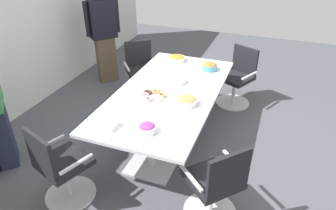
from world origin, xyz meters
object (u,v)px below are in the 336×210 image
Objects in this scene: conference_table at (168,100)px; office_chair_1 at (60,169)px; snack_bowl_chips_orange at (177,58)px; donut_platter at (153,96)px; snack_bowl_candy_mix at (147,128)px; napkin_pile at (108,124)px; office_chair_3 at (237,80)px; snack_bowl_cookies at (187,100)px; person_standing_2 at (104,33)px; snack_bowl_pretzels at (210,66)px; office_chair_2 at (216,187)px; office_chair_0 at (141,73)px; plate_stack at (178,81)px.

office_chair_1 is (-1.36, 0.66, -0.22)m from conference_table.
conference_table is 1.01m from snack_bowl_chips_orange.
snack_bowl_chips_orange is at bearing 5.06° from donut_platter.
snack_bowl_candy_mix is 0.59× the size of donut_platter.
napkin_pile is at bearing 166.43° from donut_platter.
snack_bowl_candy_mix reaches higher than snack_bowl_chips_orange.
snack_bowl_cookies is (-1.58, 0.35, 0.39)m from office_chair_3.
donut_platter is 0.77m from napkin_pile.
person_standing_2 is 2.57m from snack_bowl_cookies.
person_standing_2 is 2.72m from napkin_pile.
snack_bowl_pretzels is at bearing 85.88° from office_chair_1.
office_chair_2 reaches higher than donut_platter.
office_chair_1 is 1.00× the size of office_chair_3.
snack_bowl_candy_mix reaches higher than conference_table.
conference_table is 2.64× the size of office_chair_1.
office_chair_3 reaches higher than donut_platter.
snack_bowl_chips_orange is (0.97, 0.22, 0.17)m from conference_table.
snack_bowl_chips_orange is at bearing 99.63° from office_chair_1.
office_chair_3 is 1.78m from donut_platter.
napkin_pile is at bearing 68.39° from office_chair_1.
snack_bowl_cookies is (1.13, -0.97, 0.39)m from office_chair_1.
donut_platter is (-1.57, -1.59, -0.12)m from person_standing_2.
office_chair_0 is 0.76m from snack_bowl_chips_orange.
office_chair_3 reaches higher than plate_stack.
office_chair_1 is 1.32m from donut_platter.
office_chair_2 reaches higher than conference_table.
office_chair_0 is at bearing 39.45° from conference_table.
snack_bowl_candy_mix is at bearing 121.22° from office_chair_2.
office_chair_0 and office_chair_1 have the same top height.
office_chair_2 is at bearing -94.58° from napkin_pile.
napkin_pile is (-0.75, 0.18, 0.01)m from donut_platter.
snack_bowl_cookies is (-1.59, -2.02, -0.10)m from person_standing_2.
donut_platter is (0.02, 0.43, -0.03)m from snack_bowl_cookies.
office_chair_3 is at bearing 84.25° from office_chair_1.
conference_table is at bearing 173.27° from plate_stack.
person_standing_2 is at bearing 31.25° from napkin_pile.
office_chair_2 is at bearing -140.21° from conference_table.
snack_bowl_candy_mix is at bearing -169.91° from snack_bowl_chips_orange.
snack_bowl_pretzels is at bearing 129.86° from office_chair_0.
snack_bowl_candy_mix is (-2.25, 0.56, 0.39)m from office_chair_3.
conference_table is 1.40× the size of person_standing_2.
office_chair_0 is at bearing 82.75° from snack_bowl_chips_orange.
office_chair_1 is 4.17× the size of snack_bowl_pretzels.
office_chair_2 is at bearing 121.71° from office_chair_3.
conference_table is 9.30× the size of snack_bowl_chips_orange.
office_chair_3 is (2.71, -1.33, 0.00)m from office_chair_1.
donut_platter is (-0.20, 0.12, 0.15)m from conference_table.
office_chair_3 reaches higher than snack_bowl_candy_mix.
snack_bowl_candy_mix is 0.41m from napkin_pile.
snack_bowl_cookies is at bearing 104.22° from office_chair_3.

